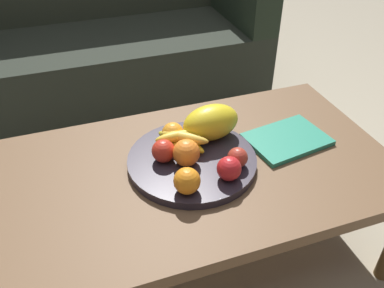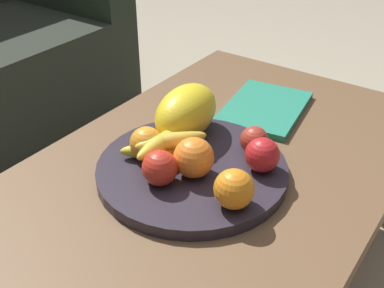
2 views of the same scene
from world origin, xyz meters
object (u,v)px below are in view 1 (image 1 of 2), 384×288
object	(u,v)px
coffee_table	(189,178)
fruit_bowl	(192,161)
orange_front	(187,181)
apple_left	(229,169)
orange_right	(186,153)
banana_bunch	(183,140)
couch	(95,48)
melon_large_front	(211,122)
apple_front	(163,151)
apple_right	(238,158)
magazine	(287,139)
orange_left	(173,133)

from	to	relation	value
coffee_table	fruit_bowl	bearing A→B (deg)	48.30
orange_front	apple_left	bearing A→B (deg)	5.08
orange_right	banana_bunch	distance (m)	0.08
couch	banana_bunch	bearing A→B (deg)	-83.95
fruit_bowl	apple_left	world-z (taller)	apple_left
couch	melon_large_front	world-z (taller)	couch
orange_front	apple_left	xyz separation A→B (m)	(0.13, 0.01, -0.00)
apple_front	apple_right	distance (m)	0.22
couch	apple_left	distance (m)	1.32
coffee_table	fruit_bowl	world-z (taller)	fruit_bowl
fruit_bowl	orange_front	xyz separation A→B (m)	(-0.06, -0.13, 0.05)
coffee_table	orange_right	bearing A→B (deg)	-152.75
apple_left	orange_front	bearing A→B (deg)	-174.92
melon_large_front	orange_front	world-z (taller)	melon_large_front
melon_large_front	orange_right	size ratio (longest dim) A/B	2.29
coffee_table	couch	distance (m)	1.19
fruit_bowl	magazine	distance (m)	0.33
apple_left	magazine	size ratio (longest dim) A/B	0.28
coffee_table	melon_large_front	size ratio (longest dim) A/B	6.78
apple_front	orange_front	bearing A→B (deg)	-81.40
coffee_table	apple_left	world-z (taller)	apple_left
banana_bunch	orange_left	bearing A→B (deg)	122.18
fruit_bowl	apple_right	size ratio (longest dim) A/B	6.46
orange_left	melon_large_front	bearing A→B (deg)	-6.28
orange_front	banana_bunch	size ratio (longest dim) A/B	0.41
orange_front	apple_left	size ratio (longest dim) A/B	1.06
orange_right	apple_front	bearing A→B (deg)	147.47
orange_left	magazine	world-z (taller)	orange_left
couch	melon_large_front	xyz separation A→B (m)	(0.22, -1.09, 0.17)
orange_left	couch	bearing A→B (deg)	95.10
couch	apple_left	bearing A→B (deg)	-81.51
orange_right	melon_large_front	bearing A→B (deg)	41.08
couch	melon_large_front	distance (m)	1.13
orange_left	apple_left	world-z (taller)	same
couch	orange_left	xyz separation A→B (m)	(0.10, -1.08, 0.15)
fruit_bowl	orange_front	size ratio (longest dim) A/B	5.28
melon_large_front	orange_front	distance (m)	0.26
fruit_bowl	orange_left	world-z (taller)	orange_left
orange_front	apple_front	bearing A→B (deg)	98.60
coffee_table	orange_left	distance (m)	0.15
coffee_table	apple_left	distance (m)	0.17
orange_left	apple_right	bearing A→B (deg)	-50.39
couch	orange_front	bearing A→B (deg)	-87.09
couch	orange_right	size ratio (longest dim) A/B	21.25
coffee_table	magazine	bearing A→B (deg)	3.78
melon_large_front	apple_right	xyz separation A→B (m)	(0.02, -0.16, -0.03)
apple_right	orange_left	bearing A→B (deg)	129.61
melon_large_front	orange_left	bearing A→B (deg)	173.72
apple_right	banana_bunch	distance (m)	0.18
orange_front	apple_left	distance (m)	0.13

